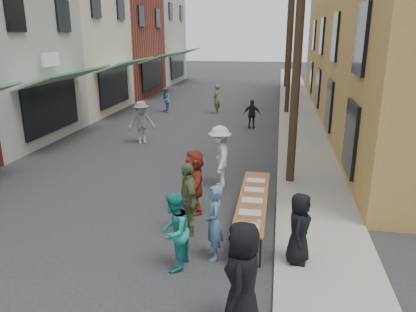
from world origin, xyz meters
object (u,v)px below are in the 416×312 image
(utility_pole_mid, at_px, (291,36))
(utility_pole_far, at_px, (288,35))
(server, at_px, (299,228))
(guest_front_c, at_px, (174,232))
(serving_table, at_px, (253,200))
(utility_pole_near, at_px, (299,39))
(guest_front_a, at_px, (243,278))
(catering_tray_sausage, at_px, (248,227))

(utility_pole_mid, height_order, utility_pole_far, same)
(utility_pole_far, xyz_separation_m, server, (0.06, -28.91, -3.64))
(utility_pole_far, xyz_separation_m, guest_front_c, (-2.44, -29.45, -3.67))
(serving_table, bearing_deg, utility_pole_mid, 86.29)
(serving_table, bearing_deg, utility_pole_near, 73.09)
(guest_front_a, height_order, guest_front_c, guest_front_a)
(guest_front_a, relative_size, guest_front_c, 1.15)
(utility_pole_near, relative_size, guest_front_c, 5.40)
(utility_pole_near, relative_size, utility_pole_far, 1.00)
(server, bearing_deg, guest_front_c, 114.31)
(utility_pole_near, relative_size, serving_table, 2.25)
(utility_pole_mid, distance_m, catering_tray_sausage, 17.33)
(guest_front_a, distance_m, guest_front_c, 2.20)
(utility_pole_mid, bearing_deg, catering_tray_sausage, -93.35)
(utility_pole_near, bearing_deg, catering_tray_sausage, -101.40)
(utility_pole_mid, xyz_separation_m, server, (0.06, -16.91, -3.64))
(serving_table, xyz_separation_m, guest_front_c, (-1.45, -2.20, 0.12))
(utility_pole_mid, xyz_separation_m, catering_tray_sausage, (-0.99, -16.90, -3.71))
(guest_front_c, relative_size, server, 1.10)
(serving_table, xyz_separation_m, guest_front_a, (0.09, -3.77, 0.25))
(catering_tray_sausage, relative_size, guest_front_a, 0.26)
(utility_pole_near, xyz_separation_m, guest_front_a, (-0.90, -7.02, -3.54))
(serving_table, relative_size, catering_tray_sausage, 8.00)
(utility_pole_mid, bearing_deg, guest_front_a, -92.71)
(server, bearing_deg, utility_pole_far, 12.33)
(guest_front_a, bearing_deg, guest_front_c, -130.09)
(serving_table, height_order, server, server)
(catering_tray_sausage, bearing_deg, utility_pole_near, 78.60)
(guest_front_a, relative_size, server, 1.26)
(serving_table, distance_m, guest_front_a, 3.78)
(serving_table, height_order, guest_front_c, guest_front_c)
(utility_pole_far, relative_size, serving_table, 2.25)
(utility_pole_mid, bearing_deg, utility_pole_near, -90.00)
(utility_pole_far, height_order, serving_table, utility_pole_far)
(utility_pole_near, height_order, utility_pole_mid, same)
(serving_table, bearing_deg, guest_front_a, -88.66)
(server, bearing_deg, serving_table, 44.55)
(guest_front_c, xyz_separation_m, server, (2.50, 0.54, 0.03))
(guest_front_a, xyz_separation_m, server, (0.96, 2.11, -0.10))
(catering_tray_sausage, bearing_deg, server, -0.54)
(utility_pole_mid, relative_size, serving_table, 2.25)
(serving_table, relative_size, guest_front_a, 2.08)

